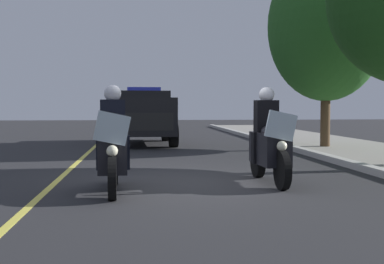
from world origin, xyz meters
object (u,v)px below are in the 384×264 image
(police_motorcycle_lead_left, at_px, (113,148))
(tree_far_back, at_px, (327,26))
(police_motorcycle_lead_right, at_px, (269,144))
(police_suv, at_px, (144,114))

(police_motorcycle_lead_left, bearing_deg, tree_far_back, 139.31)
(police_motorcycle_lead_right, xyz_separation_m, tree_far_back, (-6.65, 3.54, 3.17))
(police_suv, height_order, tree_far_back, tree_far_back)
(police_motorcycle_lead_left, xyz_separation_m, police_suv, (-10.14, 0.59, 0.37))
(police_motorcycle_lead_right, xyz_separation_m, police_suv, (-9.52, -2.13, 0.37))
(police_motorcycle_lead_left, distance_m, tree_far_back, 10.11)
(police_suv, xyz_separation_m, tree_far_back, (2.86, 5.67, 2.80))
(police_motorcycle_lead_right, bearing_deg, tree_far_back, 152.01)
(police_motorcycle_lead_left, bearing_deg, police_motorcycle_lead_right, 102.91)
(police_motorcycle_lead_right, bearing_deg, police_suv, -167.38)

